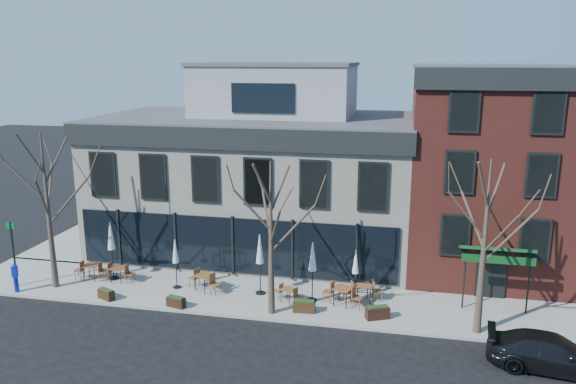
% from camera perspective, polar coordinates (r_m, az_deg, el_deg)
% --- Properties ---
extents(ground, '(120.00, 120.00, 0.00)m').
position_cam_1_polar(ground, '(30.54, -5.50, -8.75)').
color(ground, black).
rests_on(ground, ground).
extents(sidewalk_front, '(33.50, 4.70, 0.15)m').
position_cam_1_polar(sidewalk_front, '(27.82, -0.32, -10.81)').
color(sidewalk_front, gray).
rests_on(sidewalk_front, ground).
extents(sidewalk_side, '(4.50, 12.00, 0.15)m').
position_cam_1_polar(sidewalk_side, '(40.12, -18.46, -3.81)').
color(sidewalk_side, gray).
rests_on(sidewalk_side, ground).
extents(corner_building, '(18.39, 10.39, 11.10)m').
position_cam_1_polar(corner_building, '(33.81, -3.03, 1.86)').
color(corner_building, silver).
rests_on(corner_building, ground).
extents(red_brick_building, '(8.20, 11.78, 11.18)m').
position_cam_1_polar(red_brick_building, '(32.76, 19.36, 2.36)').
color(red_brick_building, maroon).
rests_on(red_brick_building, ground).
extents(tree_corner, '(3.93, 3.98, 7.92)m').
position_cam_1_polar(tree_corner, '(30.13, -23.18, -1.60)').
color(tree_corner, '#382B21').
rests_on(tree_corner, sidewalk_front).
extents(tree_mid, '(3.50, 3.55, 7.04)m').
position_cam_1_polar(tree_mid, '(24.93, -1.72, -4.59)').
color(tree_mid, '#382B21').
rests_on(tree_mid, sidewalk_front).
extents(tree_right, '(3.72, 3.77, 7.48)m').
position_cam_1_polar(tree_right, '(24.47, 19.32, -5.17)').
color(tree_right, '#382B21').
rests_on(tree_right, sidewalk_front).
extents(sign_pole, '(0.50, 0.10, 3.40)m').
position_cam_1_polar(sign_pole, '(31.68, -26.13, -5.30)').
color(sign_pole, black).
rests_on(sign_pole, sidewalk_front).
extents(parked_sedan, '(4.86, 2.42, 1.36)m').
position_cam_1_polar(parked_sedan, '(24.16, 25.21, -14.59)').
color(parked_sedan, black).
rests_on(parked_sedan, ground).
extents(call_box, '(0.30, 0.30, 1.50)m').
position_cam_1_polar(call_box, '(31.22, -25.96, -7.75)').
color(call_box, '#0E20B7').
rests_on(call_box, sidewalk_front).
extents(cafe_set_0, '(1.88, 0.78, 0.98)m').
position_cam_1_polar(cafe_set_0, '(31.46, -19.34, -7.53)').
color(cafe_set_0, brown).
rests_on(cafe_set_0, sidewalk_front).
extents(cafe_set_1, '(1.82, 0.75, 0.95)m').
position_cam_1_polar(cafe_set_1, '(30.77, -16.85, -7.84)').
color(cafe_set_1, brown).
rests_on(cafe_set_1, sidewalk_front).
extents(cafe_set_2, '(1.99, 1.27, 1.04)m').
position_cam_1_polar(cafe_set_2, '(28.65, -8.48, -8.90)').
color(cafe_set_2, brown).
rests_on(cafe_set_2, sidewalk_front).
extents(cafe_set_3, '(1.59, 1.00, 0.83)m').
position_cam_1_polar(cafe_set_3, '(27.15, 0.03, -10.29)').
color(cafe_set_3, brown).
rests_on(cafe_set_3, sidewalk_front).
extents(cafe_set_4, '(2.05, 1.06, 1.05)m').
position_cam_1_polar(cafe_set_4, '(26.95, 5.58, -10.29)').
color(cafe_set_4, brown).
rests_on(cafe_set_4, sidewalk_front).
extents(cafe_set_5, '(1.97, 1.02, 1.01)m').
position_cam_1_polar(cafe_set_5, '(27.43, 7.58, -9.95)').
color(cafe_set_5, brown).
rests_on(cafe_set_5, sidewalk_front).
extents(umbrella_0, '(0.50, 0.50, 3.13)m').
position_cam_1_polar(umbrella_0, '(30.63, -17.54, -4.57)').
color(umbrella_0, black).
rests_on(umbrella_0, sidewalk_front).
extents(umbrella_1, '(0.41, 0.41, 2.57)m').
position_cam_1_polar(umbrella_1, '(28.80, -11.37, -6.18)').
color(umbrella_1, black).
rests_on(umbrella_1, sidewalk_front).
extents(umbrella_2, '(0.49, 0.49, 3.06)m').
position_cam_1_polar(umbrella_2, '(27.47, -2.88, -6.14)').
color(umbrella_2, black).
rests_on(umbrella_2, sidewalk_front).
extents(umbrella_3, '(0.47, 0.47, 2.94)m').
position_cam_1_polar(umbrella_3, '(26.71, 2.52, -6.91)').
color(umbrella_3, black).
rests_on(umbrella_3, sidewalk_front).
extents(umbrella_4, '(0.40, 0.40, 2.49)m').
position_cam_1_polar(umbrella_4, '(27.22, 6.88, -7.30)').
color(umbrella_4, black).
rests_on(umbrella_4, sidewalk_front).
extents(planter_0, '(0.96, 0.69, 0.50)m').
position_cam_1_polar(planter_0, '(28.92, -17.99, -9.84)').
color(planter_0, black).
rests_on(planter_0, sidewalk_front).
extents(planter_1, '(0.97, 0.58, 0.51)m').
position_cam_1_polar(planter_1, '(27.26, -11.30, -10.87)').
color(planter_1, black).
rests_on(planter_1, sidewalk_front).
extents(planter_2, '(1.04, 0.47, 0.57)m').
position_cam_1_polar(planter_2, '(26.26, 1.65, -11.51)').
color(planter_2, '#321F10').
rests_on(planter_2, sidewalk_front).
extents(planter_3, '(1.14, 0.81, 0.59)m').
position_cam_1_polar(planter_3, '(25.94, 9.08, -11.99)').
color(planter_3, black).
rests_on(planter_3, sidewalk_front).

